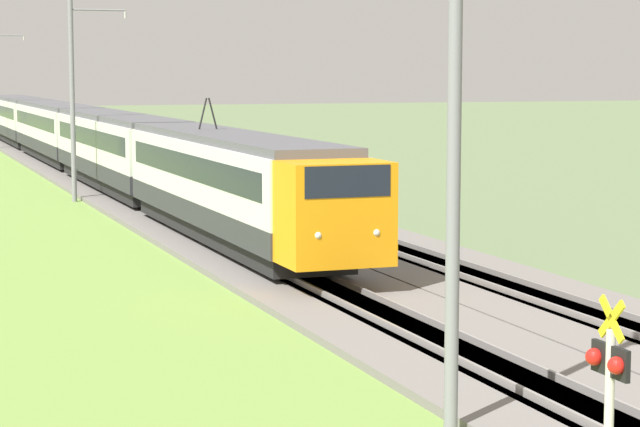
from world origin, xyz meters
The scene contains 8 objects.
ballast_main centered at (50.00, 0.00, 0.15)m, with size 240.00×4.40×0.30m.
ballast_adjacent centered at (50.00, -4.47, 0.15)m, with size 240.00×4.40×0.30m.
track_main centered at (50.00, 0.00, 0.16)m, with size 240.00×1.57×0.45m.
track_adjacent centered at (50.00, -4.47, 0.16)m, with size 240.00×1.57×0.45m.
passenger_train centered at (56.99, 0.00, 2.31)m, with size 79.83×2.82×4.95m.
crossing_signal_near centered at (0.24, 3.32, 2.06)m, with size 0.70×0.23×3.38m.
catenary_mast_near centered at (5.81, 2.49, 4.76)m, with size 0.22×2.56×9.22m.
catenary_mast_mid centered at (43.70, 2.49, 4.85)m, with size 0.22×2.56×9.41m.
Camera 1 is at (-11.43, 10.97, 5.87)m, focal length 70.00 mm.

